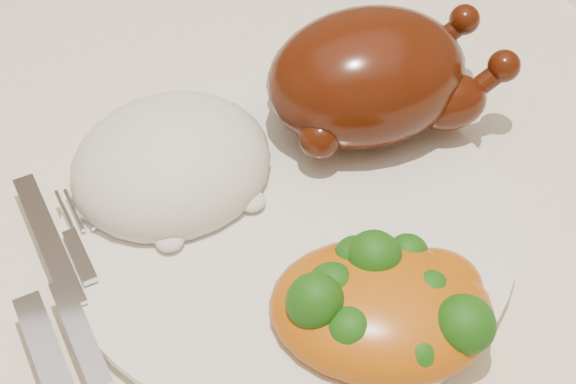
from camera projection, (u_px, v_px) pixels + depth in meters
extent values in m
cube|color=brown|center=(297.00, 113.00, 0.61)|extent=(1.60, 0.90, 0.04)
cube|color=beige|center=(297.00, 89.00, 0.59)|extent=(1.72, 1.02, 0.01)
cylinder|color=white|center=(288.00, 221.00, 0.49)|extent=(0.30, 0.30, 0.01)
ellipsoid|color=#4F1908|center=(367.00, 77.00, 0.51)|extent=(0.14, 0.12, 0.08)
ellipsoid|color=#4F1908|center=(356.00, 59.00, 0.49)|extent=(0.07, 0.05, 0.03)
ellipsoid|color=#4F1908|center=(448.00, 101.00, 0.51)|extent=(0.05, 0.04, 0.04)
sphere|color=#4F1908|center=(504.00, 66.00, 0.51)|extent=(0.02, 0.02, 0.02)
ellipsoid|color=#4F1908|center=(412.00, 53.00, 0.55)|extent=(0.05, 0.04, 0.04)
sphere|color=#4F1908|center=(464.00, 20.00, 0.54)|extent=(0.02, 0.02, 0.02)
sphere|color=#4F1908|center=(320.00, 138.00, 0.49)|extent=(0.03, 0.03, 0.03)
sphere|color=#4F1908|center=(288.00, 79.00, 0.53)|extent=(0.03, 0.03, 0.03)
ellipsoid|color=silver|center=(172.00, 164.00, 0.50)|extent=(0.16, 0.15, 0.07)
ellipsoid|color=#D5560D|center=(381.00, 309.00, 0.43)|extent=(0.14, 0.12, 0.04)
ellipsoid|color=#D5560D|center=(433.00, 286.00, 0.44)|extent=(0.05, 0.05, 0.03)
ellipsoid|color=#0C3E0A|center=(464.00, 324.00, 0.41)|extent=(0.03, 0.03, 0.03)
ellipsoid|color=#0C3E0A|center=(332.00, 289.00, 0.43)|extent=(0.03, 0.03, 0.03)
ellipsoid|color=#0C3E0A|center=(374.00, 302.00, 0.43)|extent=(0.03, 0.03, 0.02)
ellipsoid|color=#0C3E0A|center=(418.00, 356.00, 0.41)|extent=(0.03, 0.03, 0.03)
ellipsoid|color=#0C3E0A|center=(407.00, 255.00, 0.44)|extent=(0.02, 0.02, 0.02)
ellipsoid|color=#0C3E0A|center=(428.00, 295.00, 0.43)|extent=(0.03, 0.03, 0.03)
ellipsoid|color=#0C3E0A|center=(315.00, 303.00, 0.41)|extent=(0.03, 0.03, 0.03)
ellipsoid|color=#0C3E0A|center=(373.00, 259.00, 0.43)|extent=(0.03, 0.03, 0.03)
ellipsoid|color=#0C3E0A|center=(349.00, 329.00, 0.41)|extent=(0.03, 0.03, 0.02)
ellipsoid|color=#0C3E0A|center=(419.00, 281.00, 0.44)|extent=(0.02, 0.02, 0.02)
ellipsoid|color=#0C3E0A|center=(356.00, 257.00, 0.44)|extent=(0.03, 0.03, 0.02)
cube|color=silver|center=(48.00, 238.00, 0.47)|extent=(0.04, 0.11, 0.00)
cube|color=silver|center=(45.00, 348.00, 0.41)|extent=(0.03, 0.07, 0.01)
cube|color=silver|center=(81.00, 335.00, 0.42)|extent=(0.03, 0.07, 0.01)
cube|color=silver|center=(79.00, 232.00, 0.47)|extent=(0.03, 0.08, 0.00)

